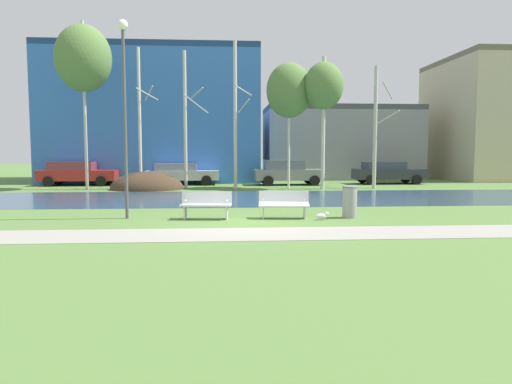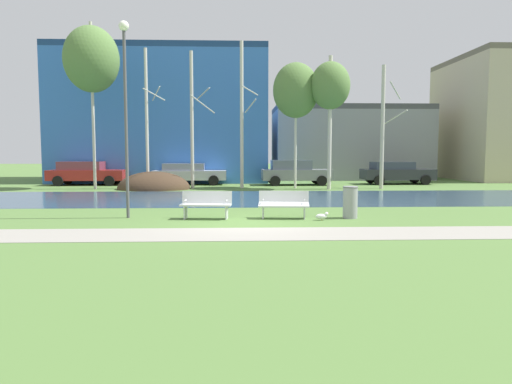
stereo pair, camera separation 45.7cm
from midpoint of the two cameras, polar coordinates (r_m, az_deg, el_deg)
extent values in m
plane|color=#517538|center=(23.91, -1.16, -0.19)|extent=(120.00, 120.00, 0.00)
cube|color=gray|center=(12.18, -0.07, -5.12)|extent=(60.00, 1.94, 0.01)
cube|color=#2D475B|center=(21.59, -1.04, -0.73)|extent=(80.00, 7.49, 0.01)
ellipsoid|color=#423021|center=(27.28, -11.81, 0.34)|extent=(4.11, 3.22, 2.02)
cube|color=silver|center=(14.86, -5.25, -1.58)|extent=(1.64, 0.64, 0.05)
cube|color=silver|center=(15.11, -5.10, -0.64)|extent=(1.60, 0.24, 0.40)
cube|color=silver|center=(15.06, -7.68, -2.38)|extent=(0.08, 0.43, 0.45)
cube|color=silver|center=(14.86, -2.71, -2.44)|extent=(0.08, 0.43, 0.45)
cylinder|color=silver|center=(14.98, -7.73, -1.02)|extent=(0.07, 0.28, 0.04)
cylinder|color=silver|center=(14.78, -2.73, -1.06)|extent=(0.07, 0.28, 0.04)
cube|color=silver|center=(14.94, 4.26, -1.54)|extent=(1.64, 0.64, 0.14)
cube|color=silver|center=(15.19, 4.25, -0.60)|extent=(1.60, 0.24, 0.40)
cube|color=silver|center=(15.03, 1.75, -2.36)|extent=(0.08, 0.43, 0.45)
cube|color=silver|center=(15.05, 6.75, -2.38)|extent=(0.08, 0.43, 0.45)
cylinder|color=silver|center=(14.95, 1.75, -0.99)|extent=(0.07, 0.28, 0.04)
cylinder|color=silver|center=(14.96, 6.78, -1.01)|extent=(0.07, 0.28, 0.04)
cylinder|color=gray|center=(15.37, 12.20, -1.23)|extent=(0.46, 0.46, 1.03)
torus|color=#545557|center=(15.32, 12.23, 0.57)|extent=(0.49, 0.49, 0.04)
ellipsoid|color=white|center=(14.77, 8.80, -2.95)|extent=(0.36, 0.16, 0.16)
sphere|color=white|center=(14.79, 9.42, -2.63)|extent=(0.12, 0.12, 0.12)
cone|color=gold|center=(14.81, 9.66, -2.63)|extent=(0.06, 0.04, 0.04)
cylinder|color=gold|center=(14.75, 8.89, -3.24)|extent=(0.01, 0.01, 0.10)
cylinder|color=gold|center=(14.82, 8.84, -3.20)|extent=(0.01, 0.01, 0.10)
cylinder|color=#4C4C51|center=(15.52, -14.67, 7.77)|extent=(0.10, 0.10, 5.88)
sphere|color=white|center=(15.98, -14.92, 18.90)|extent=(0.32, 0.32, 0.32)
cylinder|color=#BCB7A8|center=(28.35, -18.74, 9.80)|extent=(0.17, 0.17, 9.33)
ellipsoid|color=#567A3D|center=(28.70, -18.89, 15.00)|extent=(3.06, 3.06, 3.68)
cylinder|color=beige|center=(27.50, -12.65, 8.61)|extent=(0.17, 0.17, 7.91)
cylinder|color=beige|center=(27.89, -11.55, 11.62)|extent=(0.63, 0.88, 0.75)
cylinder|color=beige|center=(27.00, -11.78, 11.52)|extent=(1.08, 1.05, 0.59)
cylinder|color=#BCB7A8|center=(27.44, -7.31, 8.61)|extent=(0.19, 0.19, 7.82)
cylinder|color=#BCB7A8|center=(27.96, -5.96, 11.77)|extent=(0.87, 1.23, 0.59)
cylinder|color=#BCB7A8|center=(26.77, -6.00, 10.55)|extent=(1.31, 1.27, 0.94)
cylinder|color=beige|center=(27.53, -1.26, 9.28)|extent=(0.20, 0.20, 8.44)
cylinder|color=beige|center=(27.95, -0.19, 10.41)|extent=(0.67, 0.94, 0.75)
cylinder|color=beige|center=(27.20, -0.24, 12.20)|extent=(0.98, 0.96, 0.48)
cylinder|color=beige|center=(27.53, 5.30, 8.00)|extent=(0.14, 0.14, 7.23)
ellipsoid|color=#567A3D|center=(27.71, 5.33, 12.18)|extent=(2.63, 2.63, 3.15)
cylinder|color=beige|center=(26.93, 9.43, 8.23)|extent=(0.22, 0.22, 7.43)
ellipsoid|color=#567A3D|center=(27.13, 9.49, 12.62)|extent=(2.20, 2.20, 2.64)
cylinder|color=#BCB7A8|center=(27.97, 15.55, 7.55)|extent=(0.22, 0.22, 7.00)
cylinder|color=#BCB7A8|center=(28.80, 16.80, 8.57)|extent=(1.11, 1.57, 0.88)
cylinder|color=#BCB7A8|center=(27.81, 17.00, 11.72)|extent=(0.94, 0.92, 0.91)
cube|color=maroon|center=(31.68, -19.34, 1.96)|extent=(4.76, 1.89, 0.65)
cube|color=brown|center=(31.76, -20.03, 3.01)|extent=(2.68, 1.63, 0.53)
cylinder|color=black|center=(32.18, -16.23, 1.50)|extent=(0.65, 0.24, 0.64)
cylinder|color=black|center=(30.45, -16.96, 1.30)|extent=(0.65, 0.24, 0.64)
cylinder|color=black|center=(33.00, -21.52, 1.44)|extent=(0.65, 0.24, 0.64)
cylinder|color=black|center=(31.31, -22.51, 1.24)|extent=(0.65, 0.24, 0.64)
cube|color=#B2B5BC|center=(30.62, -7.59, 2.05)|extent=(4.72, 1.99, 0.60)
cube|color=gray|center=(30.62, -8.30, 3.03)|extent=(2.66, 1.72, 0.46)
cylinder|color=black|center=(31.50, -4.67, 1.61)|extent=(0.65, 0.24, 0.64)
cylinder|color=black|center=(29.63, -4.73, 1.41)|extent=(0.65, 0.24, 0.64)
cylinder|color=black|center=(31.71, -10.26, 1.57)|extent=(0.65, 0.24, 0.64)
cylinder|color=black|center=(29.84, -10.67, 1.36)|extent=(0.65, 0.24, 0.64)
cube|color=slate|center=(30.17, 5.35, 2.10)|extent=(4.46, 1.99, 0.67)
cube|color=slate|center=(30.09, 4.69, 3.31)|extent=(2.51, 1.71, 0.60)
cylinder|color=black|center=(31.37, 7.71, 1.57)|extent=(0.65, 0.24, 0.64)
cylinder|color=black|center=(29.53, 8.43, 1.36)|extent=(0.65, 0.24, 0.64)
cylinder|color=black|center=(30.93, 2.40, 1.56)|extent=(0.65, 0.24, 0.64)
cylinder|color=black|center=(29.06, 2.79, 1.35)|extent=(0.65, 0.24, 0.64)
cube|color=#282B30|center=(32.23, 17.17, 2.08)|extent=(4.62, 1.90, 0.67)
cube|color=#2F3648|center=(32.08, 16.59, 3.10)|extent=(2.60, 1.63, 0.47)
cylinder|color=black|center=(33.63, 19.03, 1.57)|extent=(0.65, 0.24, 0.64)
cylinder|color=black|center=(32.00, 20.26, 1.38)|extent=(0.65, 0.24, 0.64)
cylinder|color=black|center=(32.59, 14.11, 1.59)|extent=(0.65, 0.24, 0.64)
cylinder|color=black|center=(30.89, 15.12, 1.40)|extent=(0.65, 0.24, 0.64)
cube|color=#3870C6|center=(36.23, -10.51, 8.51)|extent=(14.79, 9.32, 8.90)
cube|color=navy|center=(36.82, -10.63, 15.75)|extent=(14.79, 9.32, 0.40)
cube|color=gray|center=(38.19, 11.52, 5.55)|extent=(11.80, 6.08, 5.23)
cube|color=#48484B|center=(38.33, 11.59, 9.76)|extent=(11.80, 6.08, 0.40)
camera|label=1|loc=(0.23, -89.13, 0.07)|focal=32.98mm
camera|label=2|loc=(0.23, 90.87, -0.07)|focal=32.98mm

